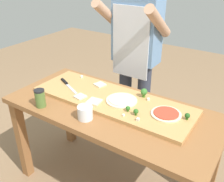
{
  "coord_description": "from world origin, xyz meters",
  "views": [
    {
      "loc": [
        0.86,
        -1.29,
        1.73
      ],
      "look_at": [
        -0.04,
        0.07,
        0.87
      ],
      "focal_mm": 41.02,
      "sensor_mm": 36.0,
      "label": 1
    }
  ],
  "objects_px": {
    "chefs_knife": "(67,84)",
    "cheese_crumble_c": "(82,77)",
    "pizza_whole_cheese_artichoke": "(122,100)",
    "cheese_crumble_d": "(123,115)",
    "broccoli_floret_center_right": "(128,108)",
    "pizza_slice_far_right": "(94,101)",
    "cook_center": "(136,51)",
    "broccoli_floret_back_left": "(144,92)",
    "prep_table": "(111,121)",
    "pizza_whole_tomato_red": "(166,114)",
    "pizza_slice_near_right": "(80,97)",
    "flour_cup": "(85,113)",
    "pizza_slice_center": "(100,85)",
    "broccoli_floret_back_mid": "(136,112)",
    "broccoli_floret_front_right": "(187,116)",
    "cheese_crumble_b": "(138,119)",
    "cheese_crumble_a": "(148,99)",
    "sauce_jar": "(40,98)"
  },
  "relations": [
    {
      "from": "chefs_knife",
      "to": "cheese_crumble_c",
      "type": "relative_size",
      "value": 14.62
    },
    {
      "from": "pizza_whole_cheese_artichoke",
      "to": "cheese_crumble_d",
      "type": "distance_m",
      "value": 0.2
    },
    {
      "from": "chefs_knife",
      "to": "broccoli_floret_center_right",
      "type": "xyz_separation_m",
      "value": [
        0.62,
        -0.08,
        0.02
      ]
    },
    {
      "from": "pizza_slice_far_right",
      "to": "cook_center",
      "type": "bearing_deg",
      "value": 93.8
    },
    {
      "from": "pizza_whole_cheese_artichoke",
      "to": "broccoli_floret_back_left",
      "type": "height_order",
      "value": "broccoli_floret_back_left"
    },
    {
      "from": "prep_table",
      "to": "pizza_whole_tomato_red",
      "type": "height_order",
      "value": "pizza_whole_tomato_red"
    },
    {
      "from": "pizza_slice_near_right",
      "to": "flour_cup",
      "type": "relative_size",
      "value": 0.75
    },
    {
      "from": "pizza_slice_near_right",
      "to": "prep_table",
      "type": "bearing_deg",
      "value": 11.95
    },
    {
      "from": "pizza_slice_near_right",
      "to": "pizza_slice_center",
      "type": "distance_m",
      "value": 0.24
    },
    {
      "from": "pizza_whole_tomato_red",
      "to": "broccoli_floret_back_mid",
      "type": "relative_size",
      "value": 4.37
    },
    {
      "from": "pizza_slice_near_right",
      "to": "broccoli_floret_front_right",
      "type": "distance_m",
      "value": 0.77
    },
    {
      "from": "pizza_whole_cheese_artichoke",
      "to": "prep_table",
      "type": "bearing_deg",
      "value": -120.38
    },
    {
      "from": "pizza_slice_near_right",
      "to": "cheese_crumble_b",
      "type": "relative_size",
      "value": 4.17
    },
    {
      "from": "cook_center",
      "to": "pizza_slice_far_right",
      "type": "bearing_deg",
      "value": -86.2
    },
    {
      "from": "broccoli_floret_back_left",
      "to": "flour_cup",
      "type": "distance_m",
      "value": 0.48
    },
    {
      "from": "broccoli_floret_center_right",
      "to": "pizza_whole_cheese_artichoke",
      "type": "bearing_deg",
      "value": 138.82
    },
    {
      "from": "cheese_crumble_d",
      "to": "pizza_whole_cheese_artichoke",
      "type": "bearing_deg",
      "value": 125.22
    },
    {
      "from": "chefs_knife",
      "to": "flour_cup",
      "type": "height_order",
      "value": "flour_cup"
    },
    {
      "from": "cheese_crumble_a",
      "to": "prep_table",
      "type": "bearing_deg",
      "value": -136.11
    },
    {
      "from": "cheese_crumble_b",
      "to": "cook_center",
      "type": "bearing_deg",
      "value": 120.47
    },
    {
      "from": "pizza_slice_near_right",
      "to": "broccoli_floret_center_right",
      "type": "distance_m",
      "value": 0.39
    },
    {
      "from": "sauce_jar",
      "to": "cheese_crumble_a",
      "type": "bearing_deg",
      "value": 36.51
    },
    {
      "from": "cheese_crumble_b",
      "to": "broccoli_floret_center_right",
      "type": "bearing_deg",
      "value": 151.13
    },
    {
      "from": "sauce_jar",
      "to": "cook_center",
      "type": "xyz_separation_m",
      "value": [
        0.26,
        0.89,
        0.14
      ]
    },
    {
      "from": "broccoli_floret_front_right",
      "to": "flour_cup",
      "type": "bearing_deg",
      "value": -150.97
    },
    {
      "from": "broccoli_floret_front_right",
      "to": "pizza_slice_near_right",
      "type": "bearing_deg",
      "value": -168.55
    },
    {
      "from": "broccoli_floret_back_mid",
      "to": "broccoli_floret_back_left",
      "type": "bearing_deg",
      "value": 105.77
    },
    {
      "from": "pizza_whole_cheese_artichoke",
      "to": "broccoli_floret_back_mid",
      "type": "distance_m",
      "value": 0.2
    },
    {
      "from": "broccoli_floret_back_left",
      "to": "flour_cup",
      "type": "relative_size",
      "value": 0.67
    },
    {
      "from": "broccoli_floret_back_mid",
      "to": "pizza_whole_tomato_red",
      "type": "bearing_deg",
      "value": 34.97
    },
    {
      "from": "pizza_slice_center",
      "to": "pizza_slice_far_right",
      "type": "distance_m",
      "value": 0.27
    },
    {
      "from": "pizza_slice_center",
      "to": "pizza_slice_far_right",
      "type": "relative_size",
      "value": 0.86
    },
    {
      "from": "chefs_knife",
      "to": "cheese_crumble_d",
      "type": "distance_m",
      "value": 0.64
    },
    {
      "from": "chefs_knife",
      "to": "cheese_crumble_b",
      "type": "relative_size",
      "value": 15.07
    },
    {
      "from": "prep_table",
      "to": "broccoli_floret_back_mid",
      "type": "height_order",
      "value": "broccoli_floret_back_mid"
    },
    {
      "from": "broccoli_floret_center_right",
      "to": "flour_cup",
      "type": "bearing_deg",
      "value": -137.47
    },
    {
      "from": "pizza_slice_far_right",
      "to": "broccoli_floret_back_mid",
      "type": "distance_m",
      "value": 0.33
    },
    {
      "from": "broccoli_floret_center_right",
      "to": "cheese_crumble_d",
      "type": "bearing_deg",
      "value": -85.27
    },
    {
      "from": "pizza_whole_cheese_artichoke",
      "to": "cook_center",
      "type": "relative_size",
      "value": 0.13
    },
    {
      "from": "pizza_slice_near_right",
      "to": "cheese_crumble_d",
      "type": "bearing_deg",
      "value": -5.51
    },
    {
      "from": "pizza_whole_tomato_red",
      "to": "cheese_crumble_d",
      "type": "height_order",
      "value": "pizza_whole_tomato_red"
    },
    {
      "from": "pizza_whole_cheese_artichoke",
      "to": "cheese_crumble_c",
      "type": "height_order",
      "value": "cheese_crumble_c"
    },
    {
      "from": "prep_table",
      "to": "pizza_slice_far_right",
      "type": "height_order",
      "value": "pizza_slice_far_right"
    },
    {
      "from": "cheese_crumble_c",
      "to": "broccoli_floret_front_right",
      "type": "bearing_deg",
      "value": -7.34
    },
    {
      "from": "pizza_slice_near_right",
      "to": "flour_cup",
      "type": "bearing_deg",
      "value": -42.31
    },
    {
      "from": "prep_table",
      "to": "pizza_whole_cheese_artichoke",
      "type": "relative_size",
      "value": 6.83
    },
    {
      "from": "pizza_slice_near_right",
      "to": "pizza_slice_center",
      "type": "bearing_deg",
      "value": 89.45
    },
    {
      "from": "pizza_slice_near_right",
      "to": "cheese_crumble_a",
      "type": "distance_m",
      "value": 0.5
    },
    {
      "from": "broccoli_floret_back_mid",
      "to": "cheese_crumble_d",
      "type": "distance_m",
      "value": 0.08
    },
    {
      "from": "cheese_crumble_d",
      "to": "broccoli_floret_front_right",
      "type": "bearing_deg",
      "value": 28.18
    }
  ]
}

